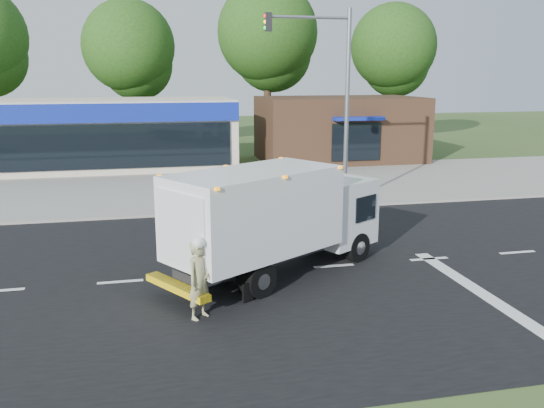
# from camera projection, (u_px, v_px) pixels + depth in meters

# --- Properties ---
(ground) EXTENTS (120.00, 120.00, 0.00)m
(ground) POSITION_uv_depth(u_px,v_px,m) (334.00, 266.00, 16.66)
(ground) COLOR #385123
(ground) RESTS_ON ground
(road_asphalt) EXTENTS (60.00, 14.00, 0.02)m
(road_asphalt) POSITION_uv_depth(u_px,v_px,m) (334.00, 266.00, 16.66)
(road_asphalt) COLOR black
(road_asphalt) RESTS_ON ground
(sidewalk) EXTENTS (60.00, 2.40, 0.12)m
(sidewalk) POSITION_uv_depth(u_px,v_px,m) (273.00, 203.00, 24.45)
(sidewalk) COLOR gray
(sidewalk) RESTS_ON ground
(parking_apron) EXTENTS (60.00, 9.00, 0.02)m
(parking_apron) POSITION_uv_depth(u_px,v_px,m) (248.00, 180.00, 29.99)
(parking_apron) COLOR gray
(parking_apron) RESTS_ON ground
(lane_markings) EXTENTS (55.20, 7.00, 0.01)m
(lane_markings) POSITION_uv_depth(u_px,v_px,m) (397.00, 278.00, 15.65)
(lane_markings) COLOR silver
(lane_markings) RESTS_ON road_asphalt
(ems_box_truck) EXTENTS (6.92, 5.39, 3.03)m
(ems_box_truck) POSITION_uv_depth(u_px,v_px,m) (274.00, 214.00, 15.57)
(ems_box_truck) COLOR black
(ems_box_truck) RESTS_ON ground
(emergency_worker) EXTENTS (0.78, 0.77, 1.93)m
(emergency_worker) POSITION_uv_depth(u_px,v_px,m) (199.00, 279.00, 12.95)
(emergency_worker) COLOR tan
(emergency_worker) RESTS_ON ground
(retail_strip_mall) EXTENTS (18.00, 6.20, 4.00)m
(retail_strip_mall) POSITION_uv_depth(u_px,v_px,m) (77.00, 134.00, 33.29)
(retail_strip_mall) COLOR beige
(retail_strip_mall) RESTS_ON ground
(brown_storefront) EXTENTS (10.00, 6.70, 4.00)m
(brown_storefront) POSITION_uv_depth(u_px,v_px,m) (340.00, 129.00, 36.71)
(brown_storefront) COLOR #382316
(brown_storefront) RESTS_ON ground
(traffic_signal_pole) EXTENTS (3.51, 0.25, 8.00)m
(traffic_signal_pole) POSITION_uv_depth(u_px,v_px,m) (332.00, 87.00, 23.30)
(traffic_signal_pole) COLOR gray
(traffic_signal_pole) RESTS_ON ground
(background_trees) EXTENTS (36.77, 7.39, 12.10)m
(background_trees) POSITION_uv_depth(u_px,v_px,m) (202.00, 46.00, 41.66)
(background_trees) COLOR #332114
(background_trees) RESTS_ON ground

